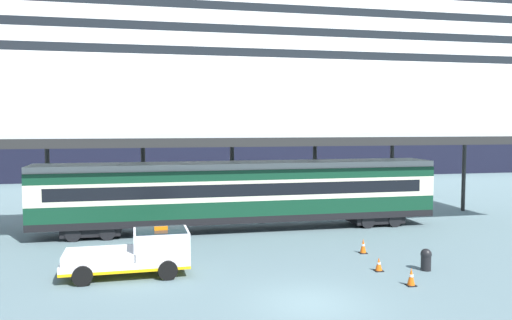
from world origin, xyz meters
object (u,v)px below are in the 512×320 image
object	(u,v)px
traffic_cone_near	(363,246)
traffic_cone_mid	(411,277)
train_carriage	(241,192)
service_truck	(139,252)
quay_bollard	(426,259)
cruise_ship	(184,82)
traffic_cone_far	(379,264)

from	to	relation	value
traffic_cone_near	traffic_cone_mid	xyz separation A→B (m)	(-0.25, -5.13, -0.01)
train_carriage	traffic_cone_mid	world-z (taller)	train_carriage
service_truck	traffic_cone_mid	distance (m)	11.19
train_carriage	quay_bollard	xyz separation A→B (m)	(6.35, -10.03, -1.80)
service_truck	train_carriage	bearing A→B (deg)	53.92
traffic_cone_mid	cruise_ship	bearing A→B (deg)	95.02
service_truck	traffic_cone_near	size ratio (longest dim) A/B	7.18
traffic_cone_mid	quay_bollard	bearing A→B (deg)	46.56
traffic_cone_mid	quay_bollard	xyz separation A→B (m)	(1.71, 1.80, 0.16)
service_truck	traffic_cone_near	bearing A→B (deg)	7.24
train_carriage	service_truck	xyz separation A→B (m)	(-5.88, -8.07, -1.32)
traffic_cone_mid	quay_bollard	size ratio (longest dim) A/B	0.75
cruise_ship	quay_bollard	bearing A→B (deg)	-83.00
traffic_cone_far	traffic_cone_mid	bearing A→B (deg)	-80.60
train_carriage	quay_bollard	size ratio (longest dim) A/B	24.83
traffic_cone_mid	service_truck	bearing A→B (deg)	160.35
service_truck	traffic_cone_far	distance (m)	10.32
traffic_cone_mid	traffic_cone_far	size ratio (longest dim) A/B	1.20
cruise_ship	traffic_cone_far	distance (m)	54.49
cruise_ship	traffic_cone_far	bearing A→B (deg)	-85.16
traffic_cone_mid	quay_bollard	world-z (taller)	quay_bollard
train_carriage	traffic_cone_far	distance (m)	10.79
service_truck	traffic_cone_mid	bearing A→B (deg)	-19.65
train_carriage	cruise_ship	bearing A→B (deg)	90.26
traffic_cone_near	quay_bollard	xyz separation A→B (m)	(1.46, -3.32, 0.16)
cruise_ship	quay_bollard	world-z (taller)	cruise_ship
cruise_ship	quay_bollard	distance (m)	54.97
traffic_cone_near	traffic_cone_mid	world-z (taller)	traffic_cone_near
cruise_ship	traffic_cone_far	world-z (taller)	cruise_ship
cruise_ship	traffic_cone_near	size ratio (longest dim) A/B	239.45
train_carriage	traffic_cone_near	distance (m)	8.53
cruise_ship	train_carriage	world-z (taller)	cruise_ship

